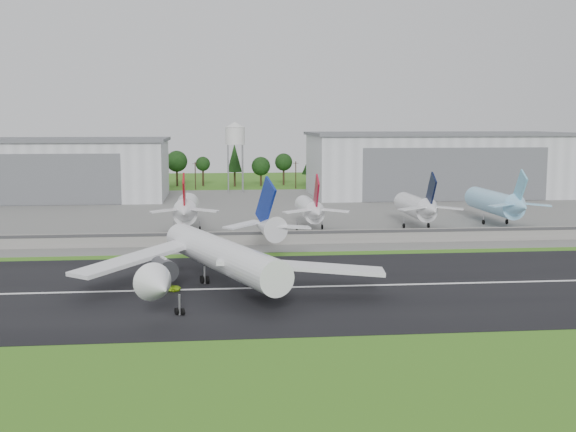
{
  "coord_description": "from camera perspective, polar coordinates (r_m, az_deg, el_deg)",
  "views": [
    {
      "loc": [
        -13.77,
        -115.55,
        29.64
      ],
      "look_at": [
        2.17,
        40.0,
        9.0
      ],
      "focal_mm": 45.0,
      "sensor_mm": 36.0,
      "label": 1
    }
  ],
  "objects": [
    {
      "name": "runway",
      "position": [
        129.72,
        0.4,
        -5.67
      ],
      "size": [
        320.0,
        60.0,
        0.1
      ],
      "primitive_type": "cube",
      "color": "black",
      "rests_on": "ground"
    },
    {
      "name": "parked_jet_red_a",
      "position": [
        193.69,
        -8.04,
        0.55
      ],
      "size": [
        7.36,
        31.29,
        16.92
      ],
      "color": "silver",
      "rests_on": "ground"
    },
    {
      "name": "treeline",
      "position": [
        332.16,
        -3.45,
        2.39
      ],
      "size": [
        320.0,
        16.0,
        22.0
      ],
      "primitive_type": null,
      "color": "black",
      "rests_on": "ground"
    },
    {
      "name": "runway_centerline",
      "position": [
        129.71,
        0.4,
        -5.64
      ],
      "size": [
        220.0,
        1.0,
        0.02
      ],
      "primitive_type": "cube",
      "color": "white",
      "rests_on": "runway"
    },
    {
      "name": "parked_jet_red_b",
      "position": [
        195.23,
        1.78,
        0.53
      ],
      "size": [
        7.36,
        31.29,
        16.39
      ],
      "color": "white",
      "rests_on": "ground"
    },
    {
      "name": "main_airliner",
      "position": [
        127.57,
        -5.35,
        -3.7
      ],
      "size": [
        53.26,
        57.21,
        18.17
      ],
      "rotation": [
        0.0,
        0.0,
        3.52
      ],
      "color": "white",
      "rests_on": "runway"
    },
    {
      "name": "ground",
      "position": [
        120.08,
        0.92,
        -6.77
      ],
      "size": [
        600.0,
        600.0,
        0.0
      ],
      "primitive_type": "plane",
      "color": "#316B19",
      "rests_on": "ground"
    },
    {
      "name": "water_tower",
      "position": [
        300.72,
        -4.2,
        6.53
      ],
      "size": [
        8.4,
        8.4,
        29.4
      ],
      "color": "#99999E",
      "rests_on": "ground"
    },
    {
      "name": "hangar_east",
      "position": [
        294.67,
        11.72,
        4.05
      ],
      "size": [
        102.0,
        47.0,
        25.2
      ],
      "color": "silver",
      "rests_on": "ground"
    },
    {
      "name": "ground_vehicle",
      "position": [
        128.62,
        -9.4,
        -5.59
      ],
      "size": [
        4.67,
        3.13,
        1.19
      ],
      "primitive_type": "imported",
      "rotation": [
        0.0,
        0.0,
        1.28
      ],
      "color": "#AFE71B",
      "rests_on": "runway"
    },
    {
      "name": "hangar_west",
      "position": [
        288.74,
        -19.14,
        3.53
      ],
      "size": [
        97.0,
        44.0,
        23.2
      ],
      "color": "silver",
      "rests_on": "ground"
    },
    {
      "name": "apron",
      "position": [
        237.8,
        -2.48,
        0.36
      ],
      "size": [
        320.0,
        150.0,
        0.1
      ],
      "primitive_type": "cube",
      "color": "slate",
      "rests_on": "ground"
    },
    {
      "name": "utility_poles",
      "position": [
        317.24,
        -3.34,
        2.15
      ],
      "size": [
        230.0,
        3.0,
        12.0
      ],
      "primitive_type": null,
      "color": "black",
      "rests_on": "ground"
    },
    {
      "name": "blast_fence",
      "position": [
        173.34,
        -1.22,
        -1.72
      ],
      "size": [
        240.0,
        0.61,
        3.5
      ],
      "color": "gray",
      "rests_on": "ground"
    },
    {
      "name": "parked_jet_navy",
      "position": [
        201.38,
        10.24,
        0.72
      ],
      "size": [
        7.36,
        31.29,
        16.71
      ],
      "color": "silver",
      "rests_on": "ground"
    },
    {
      "name": "parked_jet_skyblue",
      "position": [
        214.18,
        16.24,
        1.01
      ],
      "size": [
        7.36,
        37.29,
        17.05
      ],
      "color": "#8DCEF5",
      "rests_on": "ground"
    }
  ]
}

